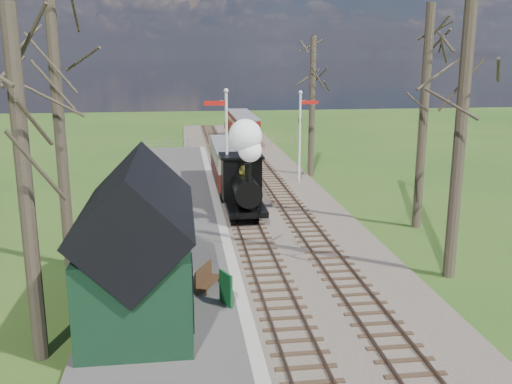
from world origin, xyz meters
TOP-DOWN VIEW (x-y plane):
  - ground at (0.00, 0.00)m, footprint 140.00×140.00m
  - distant_hills at (1.40, 64.38)m, footprint 114.40×48.00m
  - ballast_bed at (1.30, 22.00)m, footprint 8.00×60.00m
  - track_near at (0.00, 22.00)m, footprint 1.60×60.00m
  - track_far at (2.60, 22.00)m, footprint 1.60×60.00m
  - platform at (-3.50, 14.00)m, footprint 5.00×44.00m
  - coping_strip at (-1.20, 14.00)m, footprint 0.40×44.00m
  - station_shed at (-4.30, 4.00)m, footprint 3.25×6.30m
  - semaphore_near at (-0.77, 16.00)m, footprint 1.22×0.24m
  - semaphore_far at (4.37, 22.00)m, footprint 1.22×0.24m
  - bare_trees at (1.33, 10.10)m, footprint 15.51×22.39m
  - fence_line at (0.30, 36.00)m, footprint 12.60×0.08m
  - locomotive at (-0.01, 14.53)m, footprint 1.93×4.51m
  - coach at (0.00, 20.59)m, footprint 2.25×7.73m
  - red_carriage_a at (2.60, 36.32)m, footprint 2.01×4.97m
  - red_carriage_b at (2.60, 41.82)m, footprint 2.01×4.97m
  - sign_board at (-1.72, 4.23)m, footprint 0.37×0.69m
  - bench at (-2.29, 5.62)m, footprint 0.94×1.41m
  - person at (-3.03, 4.73)m, footprint 0.57×0.66m

SIDE VIEW (x-z plane):
  - distant_hills at x=1.40m, z-range -27.22..-5.20m
  - ground at x=0.00m, z-range 0.00..0.00m
  - ballast_bed at x=1.30m, z-range 0.00..0.10m
  - track_near at x=0.00m, z-range 0.02..0.17m
  - track_far at x=2.60m, z-range 0.02..0.17m
  - platform at x=-3.50m, z-range 0.00..0.20m
  - coping_strip at x=-1.20m, z-range 0.00..0.21m
  - fence_line at x=0.30m, z-range 0.05..1.05m
  - bench at x=-2.29m, z-range 0.18..0.96m
  - sign_board at x=-1.72m, z-range 0.20..1.27m
  - person at x=-3.03m, z-range 0.20..1.74m
  - red_carriage_a at x=2.60m, z-range 0.41..2.52m
  - red_carriage_b at x=2.60m, z-range 0.41..2.52m
  - coach at x=0.00m, z-range 0.43..2.80m
  - locomotive at x=-0.01m, z-range -0.20..4.63m
  - station_shed at x=-4.30m, z-range -0.12..4.66m
  - semaphore_far at x=4.37m, z-range 0.49..6.21m
  - semaphore_near at x=-0.77m, z-range 0.51..6.73m
  - bare_trees at x=1.33m, z-range -0.79..11.21m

